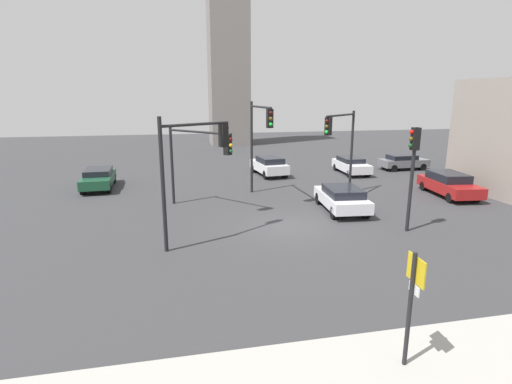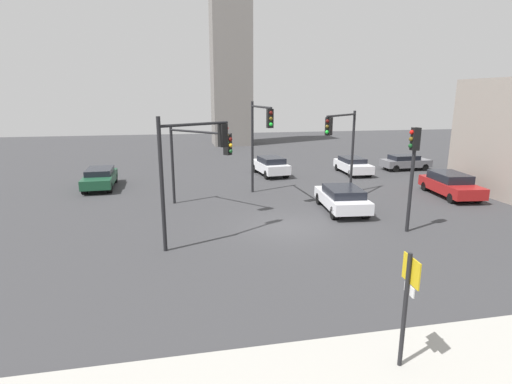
# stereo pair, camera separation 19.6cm
# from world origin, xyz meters

# --- Properties ---
(ground_plane) EXTENTS (98.52, 98.52, 0.00)m
(ground_plane) POSITION_xyz_m (0.00, 0.00, 0.00)
(ground_plane) COLOR #38383A
(sidewalk_corner) EXTENTS (35.47, 3.35, 0.15)m
(sidewalk_corner) POSITION_xyz_m (0.00, -10.80, 0.07)
(sidewalk_corner) COLOR #A8A59E
(sidewalk_corner) RESTS_ON ground_plane
(direction_sign) EXTENTS (0.15, 0.71, 2.75)m
(direction_sign) POSITION_xyz_m (-0.23, -10.45, 1.85)
(direction_sign) COLOR black
(direction_sign) RESTS_ON ground_plane
(traffic_light_0) EXTENTS (0.47, 0.34, 4.81)m
(traffic_light_0) POSITION_xyz_m (5.30, -1.71, 3.37)
(traffic_light_0) COLOR black
(traffic_light_0) RESTS_ON ground_plane
(traffic_light_1) EXTENTS (3.12, 3.50, 4.56)m
(traffic_light_1) POSITION_xyz_m (-3.87, 3.83, 3.30)
(traffic_light_1) COLOR black
(traffic_light_1) RESTS_ON ground_plane
(traffic_light_2) EXTENTS (0.44, 4.38, 5.83)m
(traffic_light_2) POSITION_xyz_m (-0.22, 5.43, 4.17)
(traffic_light_2) COLOR black
(traffic_light_2) RESTS_ON ground_plane
(traffic_light_3) EXTENTS (2.95, 2.68, 5.26)m
(traffic_light_3) POSITION_xyz_m (4.68, 4.86, 3.79)
(traffic_light_3) COLOR black
(traffic_light_3) RESTS_ON ground_plane
(traffic_light_4) EXTENTS (2.99, 2.01, 5.42)m
(traffic_light_4) POSITION_xyz_m (-4.40, -1.09, 3.78)
(traffic_light_4) COLOR black
(traffic_light_4) RESTS_ON ground_plane
(car_0) EXTENTS (4.03, 1.76, 1.27)m
(car_0) POSITION_xyz_m (13.93, 12.63, 0.68)
(car_0) COLOR slate
(car_0) RESTS_ON ground_plane
(car_1) EXTENTS (2.03, 4.70, 1.33)m
(car_1) POSITION_xyz_m (-10.31, 10.55, 0.73)
(car_1) COLOR #19472D
(car_1) RESTS_ON ground_plane
(car_2) EXTENTS (1.95, 4.36, 1.30)m
(car_2) POSITION_xyz_m (8.85, 11.97, 0.70)
(car_2) COLOR silver
(car_2) RESTS_ON ground_plane
(car_3) EXTENTS (2.31, 4.39, 1.48)m
(car_3) POSITION_xyz_m (2.15, 12.59, 0.79)
(car_3) COLOR silver
(car_3) RESTS_ON ground_plane
(car_4) EXTENTS (2.43, 4.82, 1.46)m
(car_4) POSITION_xyz_m (11.68, 3.83, 0.76)
(car_4) COLOR maroon
(car_4) RESTS_ON ground_plane
(car_5) EXTENTS (2.37, 4.48, 1.36)m
(car_5) POSITION_xyz_m (3.66, 2.03, 0.74)
(car_5) COLOR silver
(car_5) RESTS_ON ground_plane
(skyline_tower) EXTENTS (4.78, 4.78, 24.54)m
(skyline_tower) POSITION_xyz_m (2.00, 33.77, 12.27)
(skyline_tower) COLOR gray
(skyline_tower) RESTS_ON ground_plane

